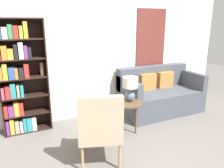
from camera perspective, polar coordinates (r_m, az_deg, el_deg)
The scene contains 6 objects.
wall_back at distance 4.21m, azimuth -6.89°, elevation 9.23°, with size 6.40×0.08×2.70m.
bookshelf at distance 3.89m, azimuth -23.24°, elevation 1.34°, with size 0.77×0.30×1.90m.
armchair at distance 2.84m, azimuth -3.11°, elevation -10.78°, with size 0.72×0.77×1.00m.
couch at distance 4.71m, azimuth 12.22°, elevation -2.79°, with size 1.67×0.85×0.93m.
side_table at distance 3.64m, azimuth 4.17°, elevation -5.87°, with size 0.46×0.46×0.56m.
table_lamp at distance 3.60m, azimuth 4.79°, elevation -0.66°, with size 0.26×0.26×0.41m.
Camera 1 is at (-1.28, -1.94, 1.83)m, focal length 35.00 mm.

